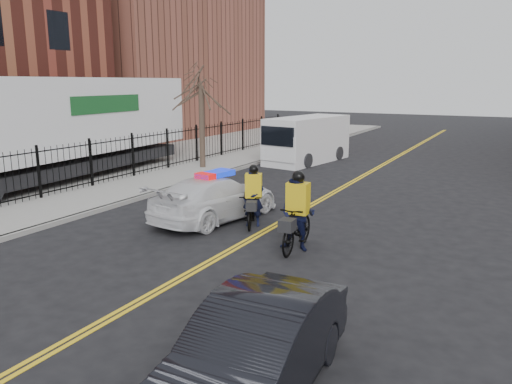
{
  "coord_description": "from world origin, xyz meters",
  "views": [
    {
      "loc": [
        6.49,
        -10.51,
        4.33
      ],
      "look_at": [
        -0.0,
        1.54,
        1.3
      ],
      "focal_mm": 35.0,
      "sensor_mm": 36.0,
      "label": 1
    }
  ],
  "objects_px": {
    "dark_sedan": "(254,352)",
    "cyclist_far": "(297,219)",
    "semi_trailer": "(65,122)",
    "cyclist_near": "(254,205)",
    "cargo_van": "(306,140)",
    "police_cruiser": "(216,198)"
  },
  "relations": [
    {
      "from": "police_cruiser",
      "to": "cargo_van",
      "type": "relative_size",
      "value": 0.82
    },
    {
      "from": "cyclist_far",
      "to": "police_cruiser",
      "type": "bearing_deg",
      "value": 152.43
    },
    {
      "from": "cargo_van",
      "to": "semi_trailer",
      "type": "xyz_separation_m",
      "value": [
        -7.56,
        -9.64,
        1.36
      ]
    },
    {
      "from": "cyclist_near",
      "to": "semi_trailer",
      "type": "bearing_deg",
      "value": 143.36
    },
    {
      "from": "dark_sedan",
      "to": "cyclist_near",
      "type": "relative_size",
      "value": 2.09
    },
    {
      "from": "semi_trailer",
      "to": "cyclist_far",
      "type": "bearing_deg",
      "value": -21.19
    },
    {
      "from": "semi_trailer",
      "to": "cyclist_near",
      "type": "height_order",
      "value": "semi_trailer"
    },
    {
      "from": "cargo_van",
      "to": "dark_sedan",
      "type": "bearing_deg",
      "value": -60.56
    },
    {
      "from": "dark_sedan",
      "to": "cargo_van",
      "type": "xyz_separation_m",
      "value": [
        -7.54,
        19.77,
        0.5
      ]
    },
    {
      "from": "police_cruiser",
      "to": "cargo_van",
      "type": "distance_m",
      "value": 12.37
    },
    {
      "from": "dark_sedan",
      "to": "cyclist_far",
      "type": "height_order",
      "value": "cyclist_far"
    },
    {
      "from": "cargo_van",
      "to": "cyclist_near",
      "type": "height_order",
      "value": "cargo_van"
    },
    {
      "from": "cyclist_near",
      "to": "dark_sedan",
      "type": "bearing_deg",
      "value": -84.68
    },
    {
      "from": "dark_sedan",
      "to": "cargo_van",
      "type": "height_order",
      "value": "cargo_van"
    },
    {
      "from": "police_cruiser",
      "to": "dark_sedan",
      "type": "bearing_deg",
      "value": 134.39
    },
    {
      "from": "cargo_van",
      "to": "cyclist_near",
      "type": "bearing_deg",
      "value": -65.8
    },
    {
      "from": "dark_sedan",
      "to": "cyclist_near",
      "type": "xyz_separation_m",
      "value": [
        -4.11,
        7.53,
        -0.04
      ]
    },
    {
      "from": "cyclist_near",
      "to": "cyclist_far",
      "type": "distance_m",
      "value": 2.59
    },
    {
      "from": "dark_sedan",
      "to": "police_cruiser",
      "type": "bearing_deg",
      "value": 122.83
    },
    {
      "from": "cyclist_near",
      "to": "police_cruiser",
      "type": "bearing_deg",
      "value": 154.43
    },
    {
      "from": "dark_sedan",
      "to": "cyclist_far",
      "type": "distance_m",
      "value": 6.37
    },
    {
      "from": "cyclist_far",
      "to": "cyclist_near",
      "type": "bearing_deg",
      "value": 140.9
    }
  ]
}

